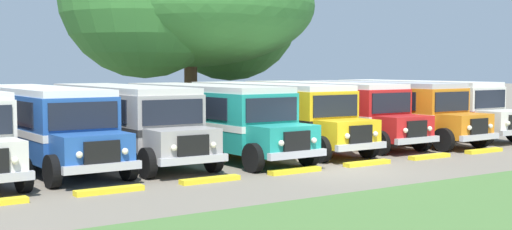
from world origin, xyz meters
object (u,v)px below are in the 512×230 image
Objects in this scene: parked_bus_slot_4 at (270,112)px; parked_bus_slot_6 at (379,107)px; parked_bus_slot_2 at (123,118)px; parked_bus_slot_7 at (419,105)px; parked_bus_slot_5 at (324,109)px; parked_bus_slot_1 at (40,122)px; broad_shade_tree at (186,4)px; parked_bus_slot_3 at (208,116)px.

parked_bus_slot_4 is 6.29m from parked_bus_slot_6.
parked_bus_slot_2 and parked_bus_slot_7 have the same top height.
parked_bus_slot_5 is 3.01m from parked_bus_slot_6.
parked_bus_slot_1 and parked_bus_slot_2 have the same top height.
broad_shade_tree is (8.43, 10.75, 5.59)m from parked_bus_slot_2.
parked_bus_slot_3 is at bearing -82.04° from parked_bus_slot_4.
parked_bus_slot_1 is at bearing -98.51° from parked_bus_slot_3.
parked_bus_slot_4 is (9.92, -0.25, 0.00)m from parked_bus_slot_1.
parked_bus_slot_1 is 1.00× the size of parked_bus_slot_4.
broad_shade_tree is at bearing -171.83° from parked_bus_slot_5.
parked_bus_slot_1 is at bearing -137.25° from broad_shade_tree.
parked_bus_slot_2 is at bearing -104.71° from parked_bus_slot_3.
parked_bus_slot_3 and parked_bus_slot_7 have the same top height.
parked_bus_slot_1 is at bearing -93.46° from parked_bus_slot_6.
parked_bus_slot_4 is (6.74, -0.24, 0.00)m from parked_bus_slot_2.
parked_bus_slot_1 is 1.00× the size of parked_bus_slot_3.
parked_bus_slot_4 is 12.44m from broad_shade_tree.
parked_bus_slot_4 and parked_bus_slot_7 have the same top height.
parked_bus_slot_4 is at bearing -84.47° from parked_bus_slot_5.
parked_bus_slot_3 is at bearing 81.91° from parked_bus_slot_1.
parked_bus_slot_3 is 1.00× the size of parked_bus_slot_7.
parked_bus_slot_2 is 13.04m from parked_bus_slot_6.
parked_bus_slot_3 is at bearing -114.02° from broad_shade_tree.
parked_bus_slot_2 is 1.00× the size of parked_bus_slot_3.
parked_bus_slot_1 is 0.69× the size of broad_shade_tree.
parked_bus_slot_4 is 1.00× the size of parked_bus_slot_6.
parked_bus_slot_3 is at bearing -87.89° from parked_bus_slot_7.
parked_bus_slot_5 is (10.09, 0.13, 0.00)m from parked_bus_slot_2.
parked_bus_slot_1 is 1.00× the size of parked_bus_slot_2.
parked_bus_slot_1 and parked_bus_slot_4 have the same top height.
parked_bus_slot_6 is (13.03, -0.49, 0.00)m from parked_bus_slot_2.
parked_bus_slot_6 is at bearing 77.31° from parked_bus_slot_5.
parked_bus_slot_5 is at bearing 95.75° from parked_bus_slot_3.
broad_shade_tree is (11.61, 10.74, 5.59)m from parked_bus_slot_1.
parked_bus_slot_6 is at bearing -67.75° from broad_shade_tree.
parked_bus_slot_4 is at bearing -94.03° from parked_bus_slot_6.
parked_bus_slot_5 is at bearing 91.20° from parked_bus_slot_2.
parked_bus_slot_7 is at bearing 88.55° from parked_bus_slot_5.
parked_bus_slot_2 is 1.00× the size of parked_bus_slot_7.
parked_bus_slot_1 is at bearing -91.33° from parked_bus_slot_7.
parked_bus_slot_1 is 9.93m from parked_bus_slot_4.
parked_bus_slot_2 and parked_bus_slot_3 have the same top height.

